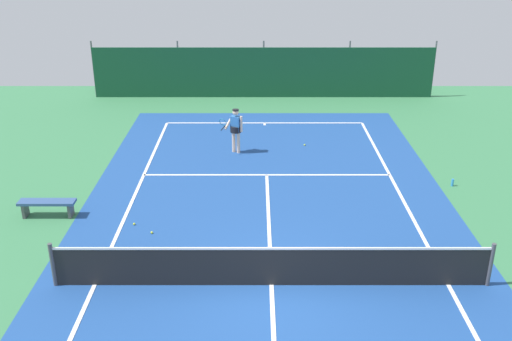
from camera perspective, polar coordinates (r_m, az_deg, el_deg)
The scene contains 10 objects.
ground_plane at distance 13.72m, azimuth 1.43°, elevation -11.19°, with size 36.00×36.00×0.00m, color #387A4C.
court_surface at distance 13.72m, azimuth 1.43°, elevation -11.18°, with size 11.02×26.60×0.01m.
tennis_net at distance 13.44m, azimuth 1.45°, elevation -9.39°, with size 10.12×0.10×1.10m.
back_fence at distance 28.63m, azimuth 0.61°, elevation 8.79°, with size 16.30×0.98×2.70m.
tennis_player at distance 20.97m, azimuth -2.14°, elevation 4.25°, with size 0.86×0.62×1.64m.
tennis_ball_near_player at distance 22.00m, azimuth 4.70°, elevation 2.53°, with size 0.07×0.07×0.07m, color #CCDB33.
tennis_ball_midcourt at distance 16.54m, azimuth -12.01°, elevation -5.18°, with size 0.07×0.07×0.07m, color #CCDB33.
tennis_ball_by_sideline at distance 16.01m, azimuth -10.31°, elevation -6.04°, with size 0.07×0.07×0.07m, color #CCDB33.
courtside_bench at distance 17.55m, azimuth -19.96°, elevation -3.18°, with size 1.60×0.40×0.49m.
water_bottle at distance 19.54m, azimuth 18.66°, elevation -1.11°, with size 0.08×0.08×0.24m, color #338CD8.
Camera 1 is at (-0.36, -11.34, 7.72)m, focal length 40.66 mm.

